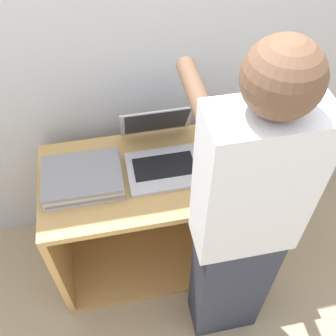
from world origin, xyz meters
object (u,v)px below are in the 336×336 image
(laptop_stack_left, at_px, (83,178))
(laptop_stack_right, at_px, (242,155))
(laptop_open, at_px, (162,153))
(person, at_px, (242,229))

(laptop_stack_left, relative_size, laptop_stack_right, 1.00)
(laptop_open, distance_m, laptop_stack_left, 0.40)
(laptop_stack_right, bearing_deg, person, -109.90)
(laptop_stack_right, xyz_separation_m, person, (-0.16, -0.45, 0.07))
(laptop_open, bearing_deg, laptop_stack_right, -10.03)
(laptop_stack_left, bearing_deg, person, -35.61)
(laptop_open, xyz_separation_m, laptop_stack_right, (0.40, -0.07, -0.02))
(laptop_open, distance_m, person, 0.57)
(laptop_open, xyz_separation_m, laptop_stack_left, (-0.39, -0.07, -0.01))
(laptop_open, bearing_deg, laptop_stack_left, -169.64)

